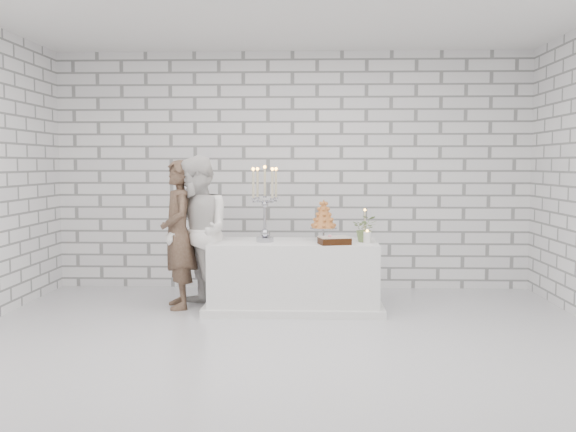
# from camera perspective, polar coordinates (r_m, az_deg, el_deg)

# --- Properties ---
(ground) EXTENTS (6.00, 5.00, 0.01)m
(ground) POSITION_cam_1_polar(r_m,az_deg,el_deg) (6.06, -0.26, -10.65)
(ground) COLOR silver
(ground) RESTS_ON ground
(ceiling) EXTENTS (6.00, 5.00, 0.01)m
(ceiling) POSITION_cam_1_polar(r_m,az_deg,el_deg) (6.02, -0.27, 18.11)
(ceiling) COLOR white
(ceiling) RESTS_ON ground
(wall_back) EXTENTS (6.00, 0.01, 3.00)m
(wall_back) POSITION_cam_1_polar(r_m,az_deg,el_deg) (8.35, 0.38, 3.94)
(wall_back) COLOR white
(wall_back) RESTS_ON ground
(wall_front) EXTENTS (6.00, 0.01, 3.00)m
(wall_front) POSITION_cam_1_polar(r_m,az_deg,el_deg) (3.36, -1.89, 3.01)
(wall_front) COLOR white
(wall_front) RESTS_ON ground
(cake_table) EXTENTS (1.80, 0.80, 0.75)m
(cake_table) POSITION_cam_1_polar(r_m,az_deg,el_deg) (7.18, 0.50, -5.19)
(cake_table) COLOR white
(cake_table) RESTS_ON ground
(groom) EXTENTS (0.56, 0.69, 1.63)m
(groom) POSITION_cam_1_polar(r_m,az_deg,el_deg) (7.31, -9.49, -1.58)
(groom) COLOR #4E3728
(groom) RESTS_ON ground
(bride) EXTENTS (0.96, 1.03, 1.68)m
(bride) POSITION_cam_1_polar(r_m,az_deg,el_deg) (7.19, -7.90, -1.46)
(bride) COLOR white
(bride) RESTS_ON ground
(candelabra) EXTENTS (0.38, 0.38, 0.82)m
(candelabra) POSITION_cam_1_polar(r_m,az_deg,el_deg) (7.04, -2.03, 1.06)
(candelabra) COLOR #A7A8B2
(candelabra) RESTS_ON cake_table
(croquembouche) EXTENTS (0.33, 0.33, 0.45)m
(croquembouche) POSITION_cam_1_polar(r_m,az_deg,el_deg) (7.18, 3.10, -0.35)
(croquembouche) COLOR #B86327
(croquembouche) RESTS_ON cake_table
(chocolate_cake) EXTENTS (0.36, 0.29, 0.08)m
(chocolate_cake) POSITION_cam_1_polar(r_m,az_deg,el_deg) (6.87, 4.05, -2.13)
(chocolate_cake) COLOR black
(chocolate_cake) RESTS_ON cake_table
(pillar_candle) EXTENTS (0.08, 0.08, 0.12)m
(pillar_candle) POSITION_cam_1_polar(r_m,az_deg,el_deg) (7.02, 6.90, -1.86)
(pillar_candle) COLOR white
(pillar_candle) RESTS_ON cake_table
(extra_taper) EXTENTS (0.06, 0.06, 0.32)m
(extra_taper) POSITION_cam_1_polar(r_m,az_deg,el_deg) (7.32, 6.69, -0.80)
(extra_taper) COLOR #C4BA94
(extra_taper) RESTS_ON cake_table
(flowers) EXTENTS (0.28, 0.25, 0.29)m
(flowers) POSITION_cam_1_polar(r_m,az_deg,el_deg) (7.11, 6.71, -1.09)
(flowers) COLOR #476634
(flowers) RESTS_ON cake_table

